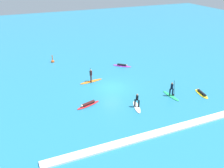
{
  "coord_description": "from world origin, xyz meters",
  "views": [
    {
      "loc": [
        -11.2,
        -26.34,
        14.27
      ],
      "look_at": [
        0.0,
        0.0,
        0.5
      ],
      "focal_mm": 39.81,
      "sensor_mm": 36.0,
      "label": 1
    }
  ],
  "objects_px": {
    "surfer_on_orange_board": "(91,78)",
    "marker_buoy": "(53,61)",
    "surfer_on_yellow_board": "(202,93)",
    "surfer_on_purple_board": "(122,65)",
    "surfer_on_white_board": "(137,104)",
    "surfer_on_red_board": "(88,104)",
    "surfer_on_green_board": "(171,93)"
  },
  "relations": [
    {
      "from": "surfer_on_yellow_board",
      "to": "marker_buoy",
      "type": "relative_size",
      "value": 2.04
    },
    {
      "from": "marker_buoy",
      "to": "surfer_on_white_board",
      "type": "bearing_deg",
      "value": -71.83
    },
    {
      "from": "surfer_on_white_board",
      "to": "surfer_on_red_board",
      "type": "bearing_deg",
      "value": -101.41
    },
    {
      "from": "surfer_on_white_board",
      "to": "surfer_on_orange_board",
      "type": "distance_m",
      "value": 8.69
    },
    {
      "from": "surfer_on_white_board",
      "to": "surfer_on_green_board",
      "type": "bearing_deg",
      "value": 113.19
    },
    {
      "from": "surfer_on_yellow_board",
      "to": "surfer_on_purple_board",
      "type": "xyz_separation_m",
      "value": [
        -4.98,
        12.25,
        -0.01
      ]
    },
    {
      "from": "surfer_on_purple_board",
      "to": "marker_buoy",
      "type": "distance_m",
      "value": 11.33
    },
    {
      "from": "surfer_on_yellow_board",
      "to": "surfer_on_orange_board",
      "type": "relative_size",
      "value": 0.81
    },
    {
      "from": "surfer_on_yellow_board",
      "to": "surfer_on_green_board",
      "type": "distance_m",
      "value": 3.89
    },
    {
      "from": "surfer_on_red_board",
      "to": "surfer_on_yellow_board",
      "type": "relative_size",
      "value": 1.12
    },
    {
      "from": "surfer_on_purple_board",
      "to": "marker_buoy",
      "type": "xyz_separation_m",
      "value": [
        -9.64,
        5.96,
        0.06
      ]
    },
    {
      "from": "surfer_on_purple_board",
      "to": "surfer_on_red_board",
      "type": "bearing_deg",
      "value": -91.11
    },
    {
      "from": "surfer_on_red_board",
      "to": "surfer_on_orange_board",
      "type": "height_order",
      "value": "surfer_on_orange_board"
    },
    {
      "from": "surfer_on_green_board",
      "to": "surfer_on_purple_board",
      "type": "height_order",
      "value": "surfer_on_green_board"
    },
    {
      "from": "surfer_on_green_board",
      "to": "surfer_on_purple_board",
      "type": "distance_m",
      "value": 11.29
    },
    {
      "from": "surfer_on_purple_board",
      "to": "marker_buoy",
      "type": "height_order",
      "value": "marker_buoy"
    },
    {
      "from": "surfer_on_red_board",
      "to": "surfer_on_purple_board",
      "type": "xyz_separation_m",
      "value": [
        8.62,
        9.42,
        -0.04
      ]
    },
    {
      "from": "surfer_on_white_board",
      "to": "surfer_on_orange_board",
      "type": "bearing_deg",
      "value": -147.66
    },
    {
      "from": "surfer_on_red_board",
      "to": "surfer_on_green_board",
      "type": "xyz_separation_m",
      "value": [
        9.86,
        -1.79,
        0.32
      ]
    },
    {
      "from": "surfer_on_white_board",
      "to": "marker_buoy",
      "type": "height_order",
      "value": "surfer_on_white_board"
    },
    {
      "from": "marker_buoy",
      "to": "surfer_on_orange_board",
      "type": "bearing_deg",
      "value": -70.62
    },
    {
      "from": "surfer_on_white_board",
      "to": "marker_buoy",
      "type": "xyz_separation_m",
      "value": [
        -5.86,
        17.84,
        -0.2
      ]
    },
    {
      "from": "surfer_on_orange_board",
      "to": "surfer_on_green_board",
      "type": "relative_size",
      "value": 1.14
    },
    {
      "from": "surfer_on_red_board",
      "to": "marker_buoy",
      "type": "relative_size",
      "value": 2.28
    },
    {
      "from": "surfer_on_white_board",
      "to": "surfer_on_green_board",
      "type": "height_order",
      "value": "surfer_on_green_board"
    },
    {
      "from": "surfer_on_orange_board",
      "to": "marker_buoy",
      "type": "height_order",
      "value": "surfer_on_orange_board"
    },
    {
      "from": "surfer_on_red_board",
      "to": "surfer_on_green_board",
      "type": "height_order",
      "value": "surfer_on_green_board"
    },
    {
      "from": "surfer_on_green_board",
      "to": "marker_buoy",
      "type": "xyz_separation_m",
      "value": [
        -10.88,
        17.17,
        -0.31
      ]
    },
    {
      "from": "surfer_on_orange_board",
      "to": "surfer_on_white_board",
      "type": "bearing_deg",
      "value": 98.28
    },
    {
      "from": "surfer_on_yellow_board",
      "to": "surfer_on_green_board",
      "type": "bearing_deg",
      "value": 84.19
    },
    {
      "from": "surfer_on_white_board",
      "to": "surfer_on_green_board",
      "type": "distance_m",
      "value": 5.07
    },
    {
      "from": "surfer_on_yellow_board",
      "to": "surfer_on_red_board",
      "type": "bearing_deg",
      "value": 87.99
    }
  ]
}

